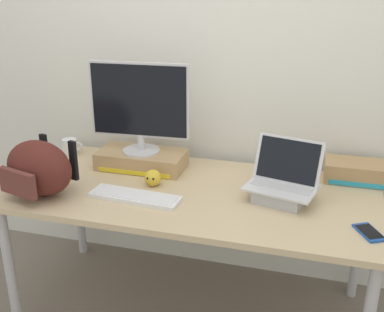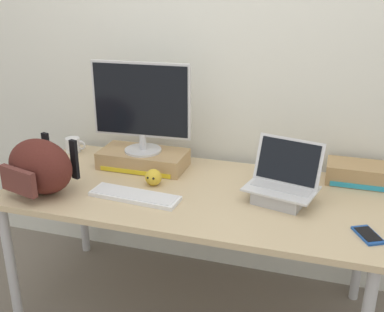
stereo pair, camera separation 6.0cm
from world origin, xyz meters
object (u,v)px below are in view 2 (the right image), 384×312
(coffee_mug, at_px, (73,145))
(cell_phone, at_px, (368,235))
(messenger_backpack, at_px, (40,167))
(toner_box_cyan, at_px, (359,173))
(plush_toy, at_px, (153,177))
(external_keyboard, at_px, (135,196))
(toner_box_yellow, at_px, (143,159))
(open_laptop, at_px, (282,189))
(desktop_monitor, at_px, (141,106))

(coffee_mug, xyz_separation_m, cell_phone, (1.64, -0.50, -0.04))
(messenger_backpack, xyz_separation_m, toner_box_cyan, (1.47, 0.57, -0.08))
(cell_phone, xyz_separation_m, plush_toy, (-1.01, 0.20, 0.04))
(external_keyboard, bearing_deg, toner_box_yellow, 110.58)
(toner_box_yellow, relative_size, toner_box_cyan, 1.46)
(cell_phone, xyz_separation_m, toner_box_cyan, (-0.03, 0.54, 0.04))
(messenger_backpack, distance_m, cell_phone, 1.51)
(open_laptop, xyz_separation_m, toner_box_cyan, (0.35, 0.32, -0.01))
(toner_box_cyan, bearing_deg, messenger_backpack, -158.89)
(open_laptop, bearing_deg, external_keyboard, -151.48)
(coffee_mug, bearing_deg, toner_box_yellow, -10.41)
(external_keyboard, height_order, cell_phone, external_keyboard)
(toner_box_yellow, relative_size, cell_phone, 2.88)
(desktop_monitor, bearing_deg, open_laptop, -17.06)
(desktop_monitor, xyz_separation_m, open_laptop, (0.77, -0.19, -0.29))
(open_laptop, distance_m, toner_box_cyan, 0.47)
(coffee_mug, distance_m, toner_box_cyan, 1.60)
(messenger_backpack, bearing_deg, desktop_monitor, 66.95)
(external_keyboard, distance_m, toner_box_cyan, 1.13)
(toner_box_yellow, relative_size, coffee_mug, 3.73)
(open_laptop, bearing_deg, plush_toy, -165.02)
(messenger_backpack, bearing_deg, plush_toy, 41.00)
(toner_box_yellow, bearing_deg, messenger_backpack, -128.58)
(messenger_backpack, relative_size, toner_box_cyan, 1.27)
(coffee_mug, bearing_deg, toner_box_cyan, 1.49)
(open_laptop, height_order, toner_box_cyan, open_laptop)
(desktop_monitor, relative_size, toner_box_cyan, 1.66)
(plush_toy, bearing_deg, external_keyboard, -100.88)
(toner_box_yellow, xyz_separation_m, messenger_backpack, (-0.35, -0.44, 0.09))
(desktop_monitor, bearing_deg, toner_box_cyan, 3.18)
(desktop_monitor, xyz_separation_m, messenger_backpack, (-0.35, -0.44, -0.21))
(toner_box_cyan, bearing_deg, cell_phone, -86.56)
(plush_toy, height_order, toner_box_cyan, toner_box_cyan)
(external_keyboard, xyz_separation_m, messenger_backpack, (-0.46, -0.07, 0.12))
(messenger_backpack, height_order, plush_toy, messenger_backpack)
(cell_phone, distance_m, toner_box_cyan, 0.54)
(coffee_mug, bearing_deg, messenger_backpack, -75.77)
(toner_box_yellow, relative_size, open_laptop, 1.30)
(plush_toy, relative_size, toner_box_cyan, 0.26)
(coffee_mug, bearing_deg, desktop_monitor, -10.54)
(open_laptop, height_order, cell_phone, open_laptop)
(toner_box_yellow, relative_size, desktop_monitor, 0.88)
(external_keyboard, bearing_deg, messenger_backpack, -167.16)
(coffee_mug, xyz_separation_m, plush_toy, (0.62, -0.29, -0.00))
(open_laptop, height_order, external_keyboard, open_laptop)
(cell_phone, relative_size, toner_box_cyan, 0.51)
(open_laptop, distance_m, plush_toy, 0.64)
(plush_toy, bearing_deg, cell_phone, -11.32)
(desktop_monitor, height_order, messenger_backpack, desktop_monitor)
(desktop_monitor, xyz_separation_m, coffee_mug, (-0.48, 0.09, -0.30))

